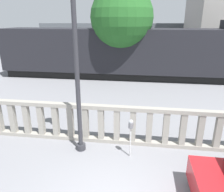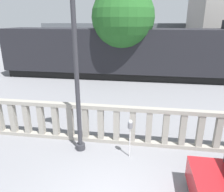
{
  "view_description": "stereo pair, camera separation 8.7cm",
  "coord_description": "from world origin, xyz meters",
  "px_view_note": "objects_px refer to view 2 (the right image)",
  "views": [
    {
      "loc": [
        0.53,
        -3.74,
        4.24
      ],
      "look_at": [
        -0.6,
        4.16,
        1.43
      ],
      "focal_mm": 35.0,
      "sensor_mm": 36.0,
      "label": 1
    },
    {
      "loc": [
        0.61,
        -3.72,
        4.24
      ],
      "look_at": [
        -0.6,
        4.16,
        1.43
      ],
      "focal_mm": 35.0,
      "sensor_mm": 36.0,
      "label": 2
    }
  ],
  "objects_px": {
    "lamppost": "(75,44)",
    "tree_left": "(123,17)",
    "parking_meter": "(130,128)",
    "train_near": "(132,52)",
    "train_far": "(148,36)"
  },
  "relations": [
    {
      "from": "lamppost",
      "to": "tree_left",
      "type": "xyz_separation_m",
      "value": [
        0.4,
        9.5,
        0.81
      ]
    },
    {
      "from": "lamppost",
      "to": "train_near",
      "type": "distance_m",
      "value": 10.36
    },
    {
      "from": "train_near",
      "to": "train_far",
      "type": "height_order",
      "value": "train_far"
    },
    {
      "from": "train_near",
      "to": "tree_left",
      "type": "xyz_separation_m",
      "value": [
        -0.62,
        -0.68,
        2.45
      ]
    },
    {
      "from": "parking_meter",
      "to": "train_far",
      "type": "xyz_separation_m",
      "value": [
        0.5,
        26.21,
        0.91
      ]
    },
    {
      "from": "train_near",
      "to": "train_far",
      "type": "bearing_deg",
      "value": 85.77
    },
    {
      "from": "train_far",
      "to": "tree_left",
      "type": "distance_m",
      "value": 16.82
    },
    {
      "from": "lamppost",
      "to": "tree_left",
      "type": "bearing_deg",
      "value": 87.58
    },
    {
      "from": "parking_meter",
      "to": "tree_left",
      "type": "bearing_deg",
      "value": 97.63
    },
    {
      "from": "lamppost",
      "to": "train_near",
      "type": "height_order",
      "value": "lamppost"
    },
    {
      "from": "lamppost",
      "to": "train_near",
      "type": "xyz_separation_m",
      "value": [
        1.02,
        10.18,
        -1.65
      ]
    },
    {
      "from": "parking_meter",
      "to": "train_near",
      "type": "height_order",
      "value": "train_near"
    },
    {
      "from": "lamppost",
      "to": "parking_meter",
      "type": "relative_size",
      "value": 4.31
    },
    {
      "from": "tree_left",
      "to": "parking_meter",
      "type": "bearing_deg",
      "value": -82.37
    },
    {
      "from": "train_near",
      "to": "train_far",
      "type": "distance_m",
      "value": 15.92
    }
  ]
}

